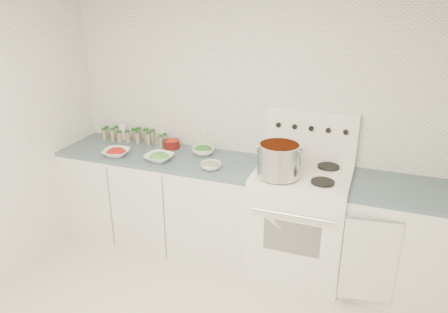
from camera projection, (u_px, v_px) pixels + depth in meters
The scene contains 13 objects.
room_walls at pixel (184, 137), 2.42m from camera, with size 3.54×3.04×2.52m.
counter_left at pixel (163, 198), 4.13m from camera, with size 1.85×0.62×0.90m.
stove at pixel (300, 218), 3.69m from camera, with size 0.76×0.70×1.36m.
counter_right at pixel (403, 242), 3.44m from camera, with size 0.89×0.69×0.90m.
stock_pot at pixel (279, 159), 3.37m from camera, with size 0.36×0.34×0.26m.
bowl_tomato at pixel (116, 152), 3.92m from camera, with size 0.27×0.27×0.08m.
bowl_snowpea at pixel (159, 157), 3.81m from camera, with size 0.26×0.26×0.08m.
bowl_broccoli at pixel (203, 150), 3.95m from camera, with size 0.28×0.28×0.08m.
bowl_zucchini at pixel (211, 165), 3.64m from camera, with size 0.22×0.22×0.07m.
bowl_pepper at pixel (172, 143), 4.09m from camera, with size 0.15×0.15×0.09m.
salt_canister at pixel (123, 132), 4.33m from camera, with size 0.07×0.07×0.15m, color white.
tin_can at pixel (158, 141), 4.17m from camera, with size 0.07×0.07×0.09m, color #9D9785.
spice_cluster at pixel (133, 135), 4.26m from camera, with size 0.70×0.16×0.14m.
Camera 1 is at (1.00, -2.07, 2.35)m, focal length 35.00 mm.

